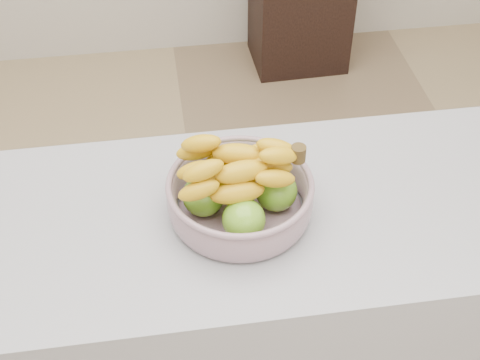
% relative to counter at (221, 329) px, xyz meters
% --- Properties ---
extents(counter, '(2.00, 0.60, 0.90)m').
position_rel_counter_xyz_m(counter, '(0.00, 0.00, 0.00)').
color(counter, '#9F9FA7').
rests_on(counter, ground).
extents(fruit_bowl, '(0.33, 0.33, 0.18)m').
position_rel_counter_xyz_m(fruit_bowl, '(0.05, 0.00, 0.51)').
color(fruit_bowl, '#A7B0C8').
rests_on(fruit_bowl, counter).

